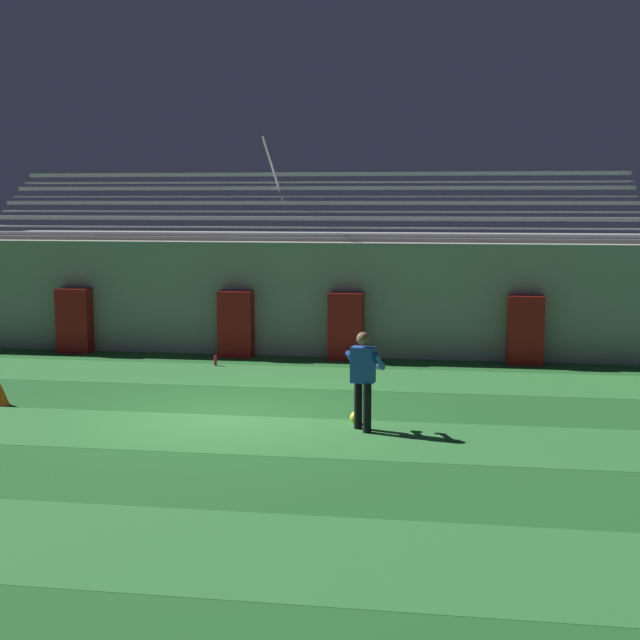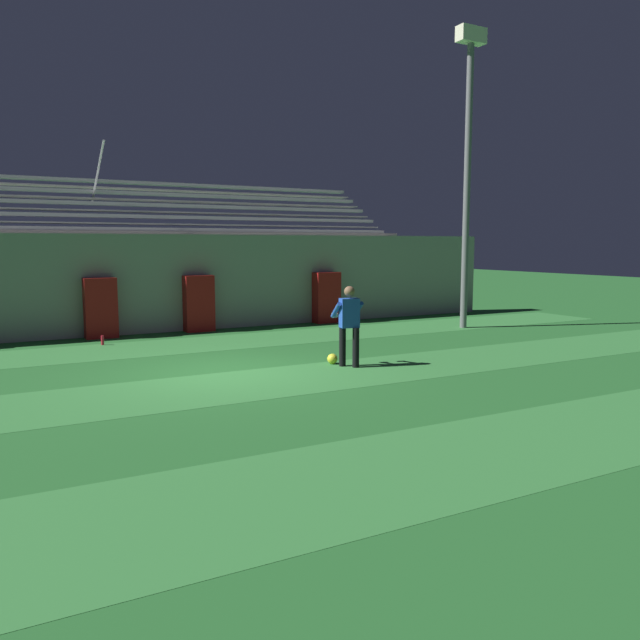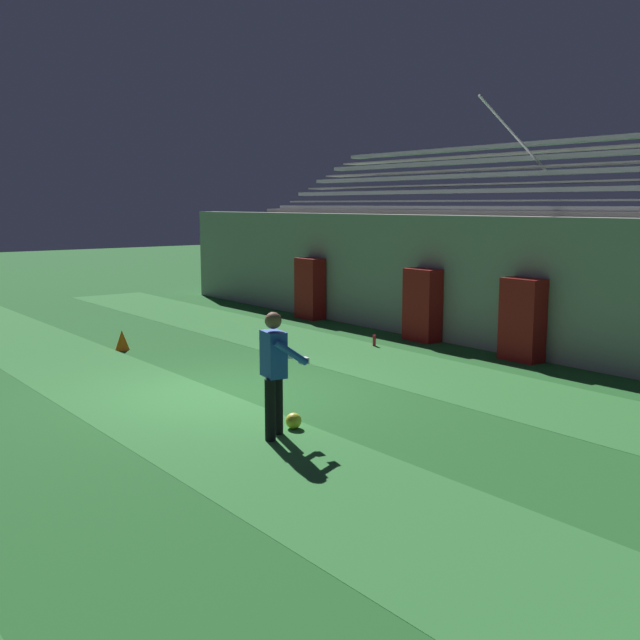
% 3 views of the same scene
% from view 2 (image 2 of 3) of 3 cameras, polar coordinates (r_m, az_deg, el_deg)
% --- Properties ---
extents(ground_plane, '(80.00, 80.00, 0.00)m').
position_cam_2_polar(ground_plane, '(12.47, -8.65, -4.78)').
color(ground_plane, '#236028').
extents(turf_stripe_near, '(28.00, 2.41, 0.01)m').
position_cam_2_polar(turf_stripe_near, '(7.31, 8.01, -13.23)').
color(turf_stripe_near, '#337A38').
rests_on(turf_stripe_near, ground).
extents(turf_stripe_mid, '(28.00, 2.41, 0.01)m').
position_cam_2_polar(turf_stripe_mid, '(11.39, -6.64, -5.84)').
color(turf_stripe_mid, '#337A38').
rests_on(turf_stripe_mid, ground).
extents(turf_stripe_far, '(28.00, 2.41, 0.01)m').
position_cam_2_polar(turf_stripe_far, '(15.90, -13.14, -2.33)').
color(turf_stripe_far, '#337A38').
rests_on(turf_stripe_far, ground).
extents(back_wall, '(24.00, 0.60, 2.80)m').
position_cam_2_polar(back_wall, '(18.50, -15.61, 3.23)').
color(back_wall, '#999691').
rests_on(back_wall, ground).
extents(padding_pillar_gate_left, '(0.84, 0.44, 1.62)m').
position_cam_2_polar(padding_pillar_gate_left, '(17.75, -19.43, 1.04)').
color(padding_pillar_gate_left, maroon).
rests_on(padding_pillar_gate_left, ground).
extents(padding_pillar_gate_right, '(0.84, 0.44, 1.62)m').
position_cam_2_polar(padding_pillar_gate_right, '(18.36, -11.02, 1.49)').
color(padding_pillar_gate_right, maroon).
rests_on(padding_pillar_gate_right, ground).
extents(padding_pillar_far_right, '(0.84, 0.44, 1.62)m').
position_cam_2_polar(padding_pillar_far_right, '(20.04, 0.60, 2.07)').
color(padding_pillar_far_right, maroon).
rests_on(padding_pillar_far_right, ground).
extents(bleacher_stand, '(18.00, 4.05, 5.43)m').
position_cam_2_polar(bleacher_stand, '(20.78, -17.07, 3.85)').
color(bleacher_stand, '#999691').
rests_on(bleacher_stand, ground).
extents(floodlight_pole, '(0.90, 0.36, 8.70)m').
position_cam_2_polar(floodlight_pole, '(19.45, 13.39, 15.41)').
color(floodlight_pole, slate).
rests_on(floodlight_pole, ground).
extents(goalkeeper, '(0.65, 0.64, 1.67)m').
position_cam_2_polar(goalkeeper, '(12.78, 2.67, -0.08)').
color(goalkeeper, black).
rests_on(goalkeeper, ground).
extents(soccer_ball, '(0.22, 0.22, 0.22)m').
position_cam_2_polar(soccer_ball, '(13.18, 1.14, -3.57)').
color(soccer_ball, yellow).
rests_on(soccer_ball, ground).
extents(water_bottle, '(0.07, 0.07, 0.24)m').
position_cam_2_polar(water_bottle, '(16.56, -19.27, -1.77)').
color(water_bottle, red).
rests_on(water_bottle, ground).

